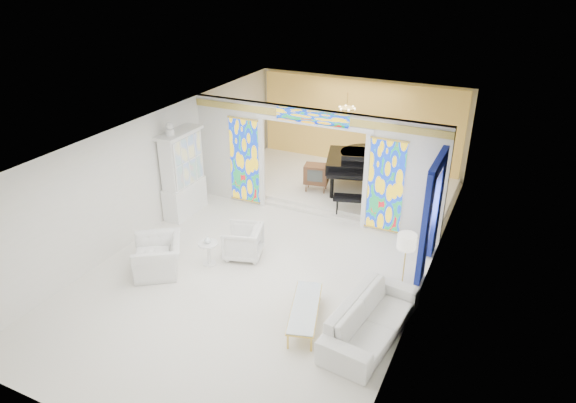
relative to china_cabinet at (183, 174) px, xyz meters
The scene contains 24 objects.
floor 3.47m from the china_cabinet, 10.50° to the right, with size 12.00×12.00×0.00m, color silver.
ceiling 3.75m from the china_cabinet, 10.50° to the right, with size 7.00×12.00×0.02m, color white.
wall_back 6.30m from the china_cabinet, 59.24° to the left, with size 7.00×0.02×3.00m, color silver.
wall_front 7.35m from the china_cabinet, 64.01° to the right, with size 7.00×0.02×3.00m, color silver.
wall_left 0.74m from the china_cabinet, 115.42° to the right, with size 0.02×12.00×3.00m, color silver.
wall_right 6.75m from the china_cabinet, ahead, with size 0.02×12.00×3.00m, color silver.
partition_wall 3.54m from the china_cabinet, 23.50° to the left, with size 7.00×0.22×3.00m.
stained_glass_left 1.76m from the china_cabinet, 47.47° to the left, with size 0.90×0.04×2.40m, color gold.
stained_glass_right 5.41m from the china_cabinet, 13.85° to the left, with size 0.90×0.04×2.40m, color gold.
stained_glass_transom 3.84m from the china_cabinet, 21.91° to the left, with size 2.00×0.04×0.34m, color gold.
alcove_platform 4.88m from the china_cabinet, 47.45° to the left, with size 6.80×3.80×0.18m, color silver.
gold_curtain_back 6.19m from the china_cabinet, 58.67° to the left, with size 6.70×0.10×2.90m, color gold.
chandelier 5.02m from the china_cabinet, 44.89° to the left, with size 0.48×0.48×0.30m, color gold.
blue_drapes 6.63m from the china_cabinet, ahead, with size 0.14×1.85×2.65m.
china_cabinet is the anchor object (origin of this frame).
armchair_left 3.02m from the china_cabinet, 66.50° to the right, with size 1.19×1.04×0.78m, color silver.
armchair_right 2.99m from the china_cabinet, 26.72° to the right, with size 0.84×0.87×0.79m, color white.
sofa 6.79m from the china_cabinet, 23.89° to the right, with size 2.55×1.00×0.75m, color silver.
side_table 2.94m from the china_cabinet, 43.76° to the right, with size 0.49×0.49×0.57m.
vase 2.87m from the china_cabinet, 43.76° to the right, with size 0.16×0.16×0.17m, color white.
coffee_table 5.76m from the china_cabinet, 30.83° to the right, with size 0.98×1.77×0.38m.
floor_lamp 6.57m from the china_cabinet, 12.30° to the right, with size 0.46×0.46×1.57m.
grand_piano 5.18m from the china_cabinet, 40.58° to the left, with size 2.24×3.42×1.24m.
tv_console 3.87m from the china_cabinet, 42.12° to the left, with size 0.78×0.60×0.81m.
Camera 1 is at (4.83, -9.75, 6.56)m, focal length 32.00 mm.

